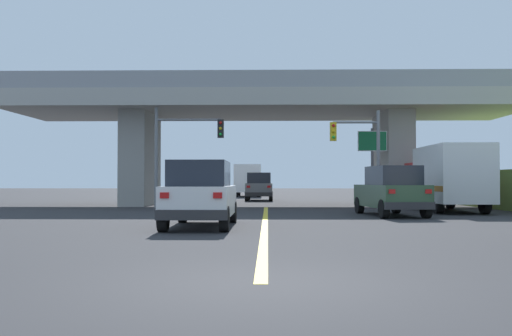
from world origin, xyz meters
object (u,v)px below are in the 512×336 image
Objects in this scene: box_truck at (447,177)px; semi_truck_distant at (248,180)px; sedan_oncoming at (259,187)px; traffic_signal_farside at (180,143)px; suv_lead at (201,194)px; suv_crossing at (391,191)px; traffic_signal_nearside at (361,146)px; highway_sign at (372,149)px.

semi_truck_distant is (-10.16, 25.73, -0.05)m from box_truck.
sedan_oncoming is 12.77m from traffic_signal_farside.
suv_lead is 13.04m from traffic_signal_farside.
box_truck is at bearing -59.16° from sedan_oncoming.
traffic_signal_nearside is (-0.21, 6.19, 2.19)m from suv_crossing.
suv_lead and sedan_oncoming have the same top height.
highway_sign is (0.86, 1.67, -0.06)m from traffic_signal_nearside.
highway_sign is (10.30, 1.20, -0.27)m from traffic_signal_farside.
traffic_signal_farside reaches higher than highway_sign.
traffic_signal_farside reaches higher than box_truck.
suv_crossing and sedan_oncoming have the same top height.
traffic_signal_nearside is 1.88m from highway_sign.
traffic_signal_farside is 10.38m from highway_sign.
semi_truck_distant is (2.83, 22.54, -1.88)m from traffic_signal_farside.
traffic_signal_nearside is 24.01m from semi_truck_distant.
suv_lead is 24.49m from sedan_oncoming.
semi_truck_distant is (0.27, 35.10, 0.52)m from suv_lead.
box_truck is 13.49m from traffic_signal_farside.
suv_lead is 1.03× the size of sedan_oncoming.
semi_truck_distant is at bearing 111.54° from box_truck.
semi_truck_distant is at bearing 96.20° from sedan_oncoming.
suv_lead is at bearing -119.38° from highway_sign.
sedan_oncoming is 10.73m from semi_truck_distant.
box_truck reaches higher than semi_truck_distant.
sedan_oncoming is 12.60m from highway_sign.
suv_crossing is 0.69× the size of box_truck.
traffic_signal_nearside is at bearing 142.54° from box_truck.
highway_sign is at bearing 60.62° from suv_lead.
highway_sign is at bearing -70.69° from semi_truck_distant.
sedan_oncoming is (-9.00, 15.08, -0.58)m from box_truck.
traffic_signal_farside is (-9.44, 0.47, 0.21)m from traffic_signal_nearside.
highway_sign is (7.74, 13.76, 2.14)m from suv_lead.
sedan_oncoming is 13.69m from traffic_signal_nearside.
box_truck is at bearing 40.05° from suv_crossing.
suv_lead is at bearing -138.05° from box_truck.
sedan_oncoming is 1.09× the size of highway_sign.
suv_crossing is 6.57m from traffic_signal_nearside.
suv_lead is 15.93m from highway_sign.
box_truck is 1.04× the size of semi_truck_distant.
traffic_signal_nearside reaches higher than highway_sign.
highway_sign is (6.32, -10.69, 2.14)m from sedan_oncoming.
semi_truck_distant reaches higher than sedan_oncoming.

